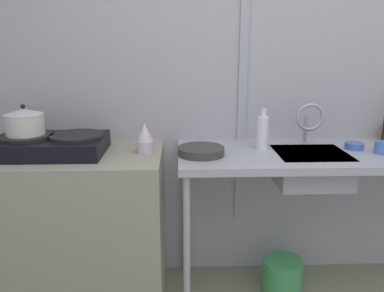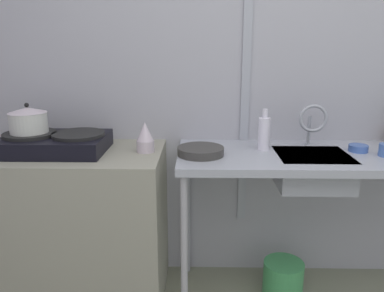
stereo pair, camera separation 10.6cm
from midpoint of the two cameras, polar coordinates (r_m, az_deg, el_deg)
The scene contains 14 objects.
wall_back at distance 2.37m, azimuth 7.72°, elevation 9.10°, with size 4.53×0.10×2.43m, color #A9A8B3.
wall_metal_strip at distance 2.29m, azimuth 6.31°, elevation 11.99°, with size 0.05×0.01×1.94m, color #A3A6B2.
counter_concrete at distance 2.36m, azimuth -21.77°, elevation -11.42°, with size 1.28×0.58×0.88m, color gray.
counter_sink at distance 2.21m, azimuth 17.88°, elevation -2.40°, with size 1.61×0.58×0.88m.
stove at distance 2.18m, azimuth -21.38°, elevation 0.21°, with size 0.55×0.38×0.11m.
pot_on_left_burner at distance 2.20m, azimuth -24.91°, elevation 3.30°, with size 0.20×0.20×0.16m.
percolator at distance 2.07m, azimuth -8.49°, elevation 1.16°, with size 0.10×0.10×0.16m.
sink_basin at distance 2.17m, azimuth 15.80°, elevation -3.12°, with size 0.38×0.34×0.17m, color #A3A6B2.
faucet at distance 2.25m, azimuth 15.78°, elevation 3.90°, with size 0.16×0.09×0.25m.
frying_pan at distance 2.02m, azimuth -0.15°, elevation -0.75°, with size 0.25×0.25×0.04m, color #383633.
cup_by_rack at distance 2.25m, azimuth 25.20°, elevation -0.19°, with size 0.08×0.08×0.07m, color #4A6EB8.
small_bowl_on_drainboard at distance 2.29m, azimuth 21.75°, elevation 0.00°, with size 0.10×0.10×0.04m, color #4365B8.
bottle_by_sink at distance 2.14m, azimuth 9.09°, elevation 2.04°, with size 0.07×0.07×0.23m.
bucket_on_floor at distance 2.46m, azimuth 11.94°, elevation -18.43°, with size 0.23×0.23×0.22m, color #419A57.
Camera 1 is at (-0.44, -0.62, 1.45)m, focal length 35.89 mm.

